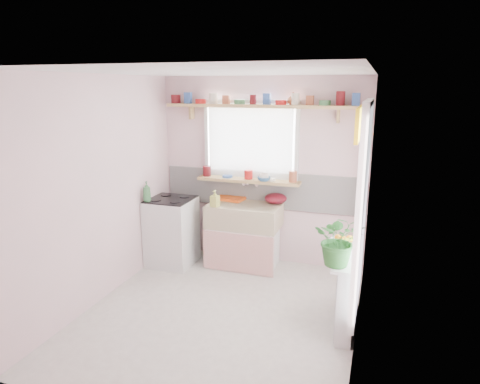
% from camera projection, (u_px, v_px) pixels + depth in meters
% --- Properties ---
extents(room, '(3.20, 3.20, 3.20)m').
position_uv_depth(room, '(300.00, 177.00, 4.84)').
color(room, silver).
rests_on(room, ground).
extents(sink_unit, '(0.95, 0.65, 1.11)m').
position_uv_depth(sink_unit, '(244.00, 235.00, 5.72)').
color(sink_unit, white).
rests_on(sink_unit, ground).
extents(cooker, '(0.58, 0.58, 0.93)m').
position_uv_depth(cooker, '(172.00, 231.00, 5.78)').
color(cooker, white).
rests_on(cooker, ground).
extents(radiator_ledge, '(0.22, 0.95, 0.78)m').
position_uv_depth(radiator_ledge, '(348.00, 289.00, 4.28)').
color(radiator_ledge, white).
rests_on(radiator_ledge, ground).
extents(windowsill, '(1.40, 0.22, 0.04)m').
position_uv_depth(windowsill, '(248.00, 180.00, 5.72)').
color(windowsill, tan).
rests_on(windowsill, room).
extents(pine_shelf, '(2.52, 0.24, 0.04)m').
position_uv_depth(pine_shelf, '(260.00, 106.00, 5.43)').
color(pine_shelf, tan).
rests_on(pine_shelf, room).
extents(shelf_crockery, '(2.47, 0.11, 0.12)m').
position_uv_depth(shelf_crockery, '(260.00, 100.00, 5.41)').
color(shelf_crockery, '#590F14').
rests_on(shelf_crockery, pine_shelf).
extents(sill_crockery, '(1.35, 0.11, 0.12)m').
position_uv_depth(sill_crockery, '(248.00, 175.00, 5.70)').
color(sill_crockery, '#590F14').
rests_on(sill_crockery, windowsill).
extents(dish_tray, '(0.42, 0.34, 0.04)m').
position_uv_depth(dish_tray, '(231.00, 198.00, 5.88)').
color(dish_tray, '#F45815').
rests_on(dish_tray, sink_unit).
extents(colander, '(0.31, 0.31, 0.14)m').
position_uv_depth(colander, '(276.00, 198.00, 5.68)').
color(colander, maroon).
rests_on(colander, sink_unit).
extents(jade_plant, '(0.49, 0.44, 0.50)m').
position_uv_depth(jade_plant, '(339.00, 240.00, 3.86)').
color(jade_plant, '#2B6D2C').
rests_on(jade_plant, radiator_ledge).
extents(fruit_bowl, '(0.36, 0.36, 0.07)m').
position_uv_depth(fruit_bowl, '(343.00, 245.00, 4.31)').
color(fruit_bowl, silver).
rests_on(fruit_bowl, radiator_ledge).
extents(herb_pot, '(0.11, 0.08, 0.20)m').
position_uv_depth(herb_pot, '(356.00, 236.00, 4.38)').
color(herb_pot, '#27622B').
rests_on(herb_pot, radiator_ledge).
extents(soap_bottle_sink, '(0.11, 0.12, 0.21)m').
position_uv_depth(soap_bottle_sink, '(215.00, 198.00, 5.52)').
color(soap_bottle_sink, '#C5CB5A').
rests_on(soap_bottle_sink, sink_unit).
extents(sill_cup, '(0.15, 0.15, 0.10)m').
position_uv_depth(sill_cup, '(264.00, 177.00, 5.58)').
color(sill_cup, '#F2E1D2').
rests_on(sill_cup, windowsill).
extents(sill_bowl, '(0.19, 0.19, 0.05)m').
position_uv_depth(sill_bowl, '(264.00, 179.00, 5.58)').
color(sill_bowl, '#2D5C92').
rests_on(sill_bowl, windowsill).
extents(shelf_vase, '(0.19, 0.19, 0.15)m').
position_uv_depth(shelf_vase, '(293.00, 99.00, 5.31)').
color(shelf_vase, '#AA5A34').
rests_on(shelf_vase, pine_shelf).
extents(cooker_bottle, '(0.13, 0.14, 0.26)m').
position_uv_depth(cooker_bottle, '(147.00, 192.00, 5.50)').
color(cooker_bottle, '#3D7A47').
rests_on(cooker_bottle, cooker).
extents(fruit, '(0.20, 0.14, 0.10)m').
position_uv_depth(fruit, '(344.00, 239.00, 4.30)').
color(fruit, orange).
rests_on(fruit, fruit_bowl).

